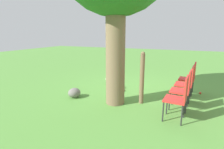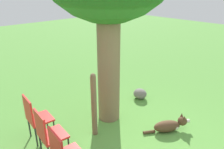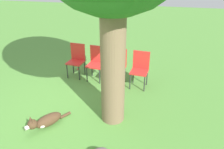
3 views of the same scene
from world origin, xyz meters
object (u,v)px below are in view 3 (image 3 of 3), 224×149
object	(u,v)px
red_chair_3	(140,67)
dog	(46,121)
tennis_ball	(78,69)
red_chair_1	(96,61)
red_chair_2	(118,64)
fence_post	(108,76)
red_chair_0	(77,58)

from	to	relation	value
red_chair_3	dog	bearing A→B (deg)	-31.90
dog	tennis_ball	distance (m)	2.70
red_chair_1	red_chair_2	xyz separation A→B (m)	(0.06, 0.62, 0.00)
fence_post	red_chair_0	xyz separation A→B (m)	(-1.13, -1.24, -0.13)
red_chair_0	red_chair_2	bearing A→B (deg)	89.02
red_chair_3	tennis_ball	size ratio (longest dim) A/B	14.06
red_chair_3	red_chair_2	bearing A→B (deg)	-90.98
fence_post	red_chair_0	bearing A→B (deg)	-132.36
red_chair_2	red_chair_3	bearing A→B (deg)	89.02
dog	tennis_ball	bearing A→B (deg)	-140.86
red_chair_1	tennis_ball	bearing A→B (deg)	-113.11
dog	fence_post	size ratio (longest dim) A/B	0.67
red_chair_1	red_chair_2	bearing A→B (deg)	89.02
fence_post	tennis_ball	size ratio (longest dim) A/B	19.71
dog	fence_post	xyz separation A→B (m)	(-1.21, 1.00, 0.54)
red_chair_0	red_chair_1	bearing A→B (deg)	89.02
red_chair_3	red_chair_0	bearing A→B (deg)	-90.98
red_chair_0	tennis_ball	xyz separation A→B (m)	(-0.33, -0.12, -0.51)
fence_post	red_chair_1	world-z (taller)	fence_post
red_chair_2	tennis_ball	world-z (taller)	red_chair_2
fence_post	red_chair_2	bearing A→B (deg)	-179.87
dog	fence_post	world-z (taller)	fence_post
dog	red_chair_2	size ratio (longest dim) A/B	0.94
dog	fence_post	bearing A→B (deg)	171.98
red_chair_0	tennis_ball	distance (m)	0.62
dog	red_chair_0	size ratio (longest dim) A/B	0.94
fence_post	red_chair_3	bearing A→B (deg)	146.63
red_chair_2	red_chair_3	xyz separation A→B (m)	(0.06, 0.62, 0.00)
fence_post	tennis_ball	world-z (taller)	fence_post
red_chair_0	red_chair_1	distance (m)	0.62
red_chair_2	tennis_ball	size ratio (longest dim) A/B	14.06
dog	red_chair_2	bearing A→B (deg)	-172.79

